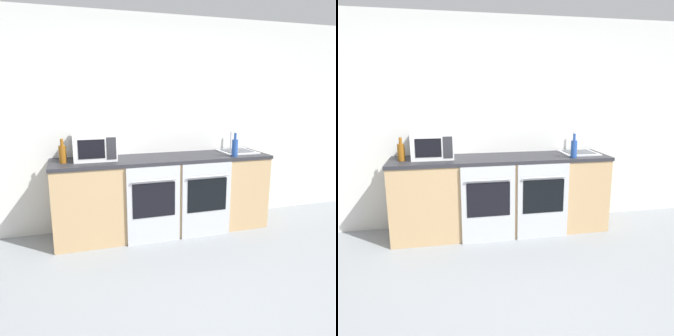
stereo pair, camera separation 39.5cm
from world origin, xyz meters
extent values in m
plane|color=gray|center=(0.00, 0.00, 0.00)|extent=(16.00, 16.00, 0.00)
cube|color=silver|center=(0.00, 2.05, 1.30)|extent=(10.00, 0.06, 2.60)
cube|color=tan|center=(0.00, 1.71, 0.45)|extent=(2.59, 0.61, 0.90)
cube|color=#28282D|center=(0.00, 1.71, 0.92)|extent=(2.61, 0.63, 0.04)
cube|color=#B7BABF|center=(-0.21, 1.39, 0.45)|extent=(0.61, 0.03, 0.89)
cube|color=black|center=(-0.21, 1.38, 0.52)|extent=(0.49, 0.01, 0.39)
cylinder|color=#B7BABF|center=(-0.21, 1.35, 0.75)|extent=(0.50, 0.02, 0.02)
cube|color=#B7BABF|center=(0.43, 1.39, 0.45)|extent=(0.61, 0.03, 0.89)
cube|color=black|center=(0.43, 1.38, 0.52)|extent=(0.49, 0.01, 0.39)
cylinder|color=#B7BABF|center=(0.43, 1.35, 0.75)|extent=(0.50, 0.02, 0.02)
cube|color=silver|center=(-0.80, 1.79, 1.09)|extent=(0.48, 0.38, 0.30)
cube|color=black|center=(-0.84, 1.60, 1.09)|extent=(0.29, 0.01, 0.21)
cube|color=#2D2D33|center=(-0.63, 1.60, 1.09)|extent=(0.10, 0.01, 0.24)
cylinder|color=#8C5114|center=(-1.15, 1.70, 1.03)|extent=(0.08, 0.08, 0.19)
cylinder|color=#8C5114|center=(-1.15, 1.70, 1.16)|extent=(0.03, 0.03, 0.07)
cylinder|color=#234793|center=(0.82, 1.49, 1.04)|extent=(0.07, 0.07, 0.21)
cylinder|color=#234793|center=(0.82, 1.49, 1.18)|extent=(0.03, 0.03, 0.08)
cube|color=silver|center=(1.01, 1.76, 0.94)|extent=(0.43, 0.43, 0.01)
cube|color=#4C4F54|center=(1.01, 1.76, 0.95)|extent=(0.34, 0.31, 0.01)
cylinder|color=silver|center=(1.01, 1.93, 1.07)|extent=(0.02, 0.02, 0.23)
camera|label=1|loc=(-1.06, -1.98, 1.67)|focal=35.00mm
camera|label=2|loc=(-0.68, -2.08, 1.67)|focal=35.00mm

